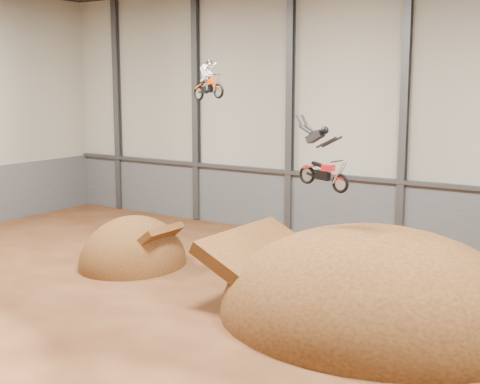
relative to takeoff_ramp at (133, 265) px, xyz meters
name	(u,v)px	position (x,y,z in m)	size (l,w,h in m)	color
floor	(169,318)	(6.06, -4.63, 0.00)	(40.00, 40.00, 0.00)	#482513
back_wall	(346,113)	(6.06, 10.37, 7.00)	(40.00, 0.10, 14.00)	#B7B3A2
lower_band_back	(343,209)	(6.06, 10.27, 1.75)	(39.80, 0.18, 3.50)	#5B5E63
steel_rail	(342,177)	(6.06, 10.12, 3.55)	(39.80, 0.35, 0.20)	#47494F
steel_column_0	(117,106)	(-10.60, 10.17, 7.00)	(0.40, 0.36, 13.90)	#47494F
steel_column_1	(196,109)	(-3.94, 10.17, 7.00)	(0.40, 0.36, 13.90)	#47494F
steel_column_2	(290,111)	(2.73, 10.17, 7.00)	(0.40, 0.36, 13.90)	#47494F
steel_column_3	(404,115)	(9.40, 10.17, 7.00)	(0.40, 0.36, 13.90)	#47494F
takeoff_ramp	(133,265)	(0.00, 0.00, 0.00)	(4.77, 5.51, 4.77)	#422510
landing_ramp	(374,319)	(12.43, -0.46, 0.00)	(11.92, 10.54, 6.88)	#422510
fmx_rider_a	(209,78)	(5.07, -0.69, 8.83)	(1.94, 0.74, 1.75)	#C13500
fmx_rider_b	(323,154)	(10.50, -1.08, 6.08)	(2.95, 0.84, 2.53)	red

